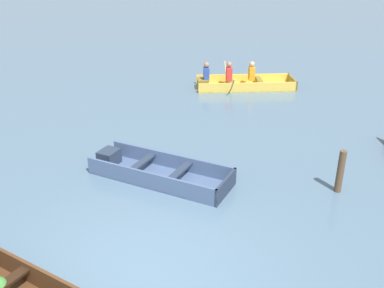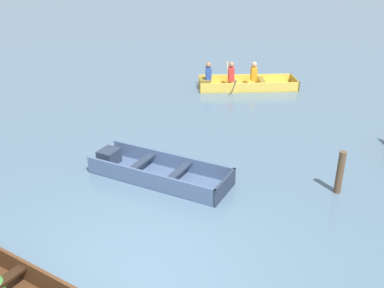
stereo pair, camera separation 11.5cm
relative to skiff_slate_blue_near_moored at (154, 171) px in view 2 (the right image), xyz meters
name	(u,v)px [view 2 (the right image)]	position (x,y,z in m)	size (l,w,h in m)	color
ground_plane	(130,281)	(1.02, -2.86, -0.13)	(80.00, 80.00, 0.00)	slate
skiff_slate_blue_near_moored	(154,171)	(0.00, 0.00, 0.00)	(3.01, 1.25, 0.36)	#475B7F
rowboat_yellow_with_crew	(241,82)	(-0.01, 6.59, 0.07)	(3.40, 2.46, 0.89)	#E5BC47
mooring_post	(340,172)	(3.56, 0.75, 0.31)	(0.13, 0.13, 0.87)	brown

